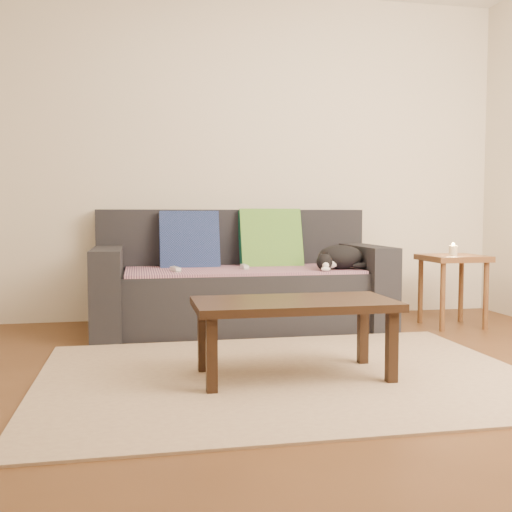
% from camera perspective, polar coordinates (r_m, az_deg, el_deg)
% --- Properties ---
extents(ground, '(4.50, 4.50, 0.00)m').
position_cam_1_polar(ground, '(3.00, 3.59, -12.15)').
color(ground, brown).
rests_on(ground, ground).
extents(back_wall, '(4.50, 0.04, 2.60)m').
position_cam_1_polar(back_wall, '(4.87, -2.44, 9.49)').
color(back_wall, beige).
rests_on(back_wall, ground).
extents(sofa, '(2.10, 0.94, 0.87)m').
position_cam_1_polar(sofa, '(4.45, -1.56, -2.78)').
color(sofa, '#232328').
rests_on(sofa, ground).
extents(throw_blanket, '(1.66, 0.74, 0.02)m').
position_cam_1_polar(throw_blanket, '(4.35, -1.36, -1.33)').
color(throw_blanket, '#492A4F').
rests_on(throw_blanket, sofa).
extents(cushion_navy, '(0.45, 0.22, 0.46)m').
position_cam_1_polar(cushion_navy, '(4.55, -6.36, 1.40)').
color(cushion_navy, '#102145').
rests_on(cushion_navy, throw_blanket).
extents(cushion_green, '(0.48, 0.25, 0.50)m').
position_cam_1_polar(cushion_green, '(4.64, 1.39, 1.48)').
color(cushion_green, '#0C4E36').
rests_on(cushion_green, throw_blanket).
extents(cat, '(0.40, 0.29, 0.17)m').
position_cam_1_polar(cat, '(4.33, 7.91, -0.15)').
color(cat, black).
rests_on(cat, throw_blanket).
extents(wii_remote_a, '(0.07, 0.15, 0.03)m').
position_cam_1_polar(wii_remote_a, '(4.17, -7.68, -1.25)').
color(wii_remote_a, white).
rests_on(wii_remote_a, throw_blanket).
extents(wii_remote_b, '(0.04, 0.15, 0.03)m').
position_cam_1_polar(wii_remote_b, '(4.32, -1.11, -1.03)').
color(wii_remote_b, white).
rests_on(wii_remote_b, throw_blanket).
extents(side_table, '(0.43, 0.43, 0.53)m').
position_cam_1_polar(side_table, '(4.68, 18.23, -1.06)').
color(side_table, brown).
rests_on(side_table, ground).
extents(candle, '(0.06, 0.06, 0.09)m').
position_cam_1_polar(candle, '(4.67, 18.27, 0.54)').
color(candle, beige).
rests_on(candle, side_table).
extents(rug, '(2.50, 1.80, 0.01)m').
position_cam_1_polar(rug, '(3.14, 2.88, -11.30)').
color(rug, tan).
rests_on(rug, ground).
extents(coffee_table, '(1.01, 0.50, 0.40)m').
position_cam_1_polar(coffee_table, '(3.03, 3.66, -5.15)').
color(coffee_table, black).
rests_on(coffee_table, rug).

